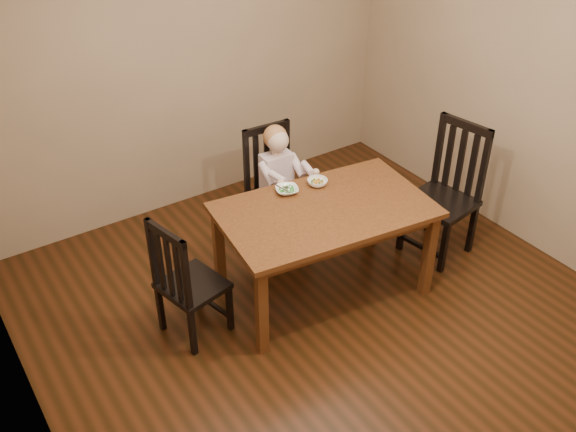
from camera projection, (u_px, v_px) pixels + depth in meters
room at (328, 152)px, 4.03m from camera, size 4.01×4.01×2.71m
dining_table at (325, 218)px, 4.63m from camera, size 1.61×1.09×0.76m
chair_child at (275, 189)px, 5.31m from camera, size 0.46×0.44×1.02m
chair_left at (186, 283)px, 4.35m from camera, size 0.47×0.49×0.96m
chair_right at (446, 193)px, 5.16m from camera, size 0.54×0.56×1.12m
toddler at (278, 176)px, 5.19m from camera, size 0.36×0.44×0.58m
bowl_peas at (287, 190)px, 4.74m from camera, size 0.22×0.22×0.04m
bowl_veg at (317, 182)px, 4.83m from camera, size 0.20×0.20×0.05m
fork at (283, 190)px, 4.70m from camera, size 0.08×0.12×0.05m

